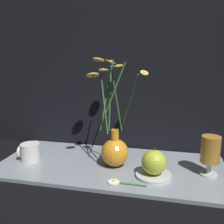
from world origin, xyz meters
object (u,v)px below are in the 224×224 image
object	(u,v)px
tea_glass	(210,151)
orange_fruit	(154,162)
vase_with_flowers	(115,147)
yellow_mug	(30,152)

from	to	relation	value
tea_glass	orange_fruit	distance (m)	0.19
vase_with_flowers	tea_glass	bearing A→B (deg)	-0.24
vase_with_flowers	tea_glass	size ratio (longest dim) A/B	2.86
yellow_mug	orange_fruit	size ratio (longest dim) A/B	0.90
yellow_mug	orange_fruit	distance (m)	0.46
vase_with_flowers	orange_fruit	distance (m)	0.15
vase_with_flowers	tea_glass	world-z (taller)	vase_with_flowers
orange_fruit	yellow_mug	bearing A→B (deg)	176.16
yellow_mug	orange_fruit	xyz separation A→B (m)	(0.46, -0.03, 0.02)
yellow_mug	tea_glass	distance (m)	0.63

